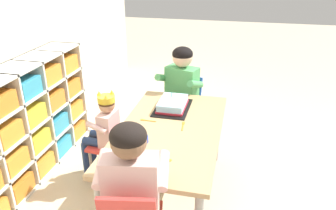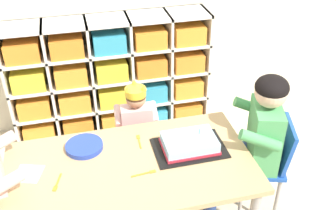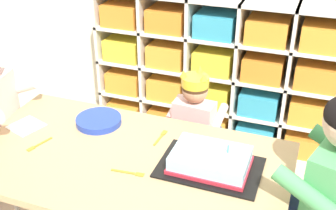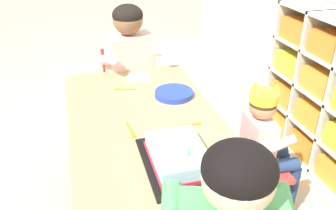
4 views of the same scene
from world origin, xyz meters
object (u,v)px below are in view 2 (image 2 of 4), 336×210
(child_with_crown, at_px, (136,120))
(fork_near_child_seat, at_px, (145,173))
(activity_table, at_px, (131,175))
(adult_helper_seated, at_px, (1,177))
(fork_near_cake_tray, at_px, (57,183))
(fork_at_table_front_edge, at_px, (139,141))
(classroom_chair_guest_side, at_px, (268,160))
(classroom_chair_blue, at_px, (139,146))
(birthday_cake_on_tray, at_px, (189,144))
(guest_at_table_side, at_px, (254,134))
(paper_plate_stack, at_px, (84,146))

(child_with_crown, distance_m, fork_near_child_seat, 0.69)
(activity_table, relative_size, adult_helper_seated, 1.30)
(fork_near_child_seat, relative_size, fork_near_cake_tray, 1.08)
(fork_at_table_front_edge, bearing_deg, activity_table, -20.33)
(adult_helper_seated, distance_m, classroom_chair_guest_side, 1.57)
(activity_table, relative_size, classroom_chair_blue, 2.21)
(birthday_cake_on_tray, bearing_deg, guest_at_table_side, 3.84)
(guest_at_table_side, bearing_deg, adult_helper_seated, -71.91)
(guest_at_table_side, bearing_deg, activity_table, -66.55)
(adult_helper_seated, relative_size, birthday_cake_on_tray, 2.55)
(guest_at_table_side, bearing_deg, child_with_crown, -111.46)
(adult_helper_seated, bearing_deg, classroom_chair_blue, -72.63)
(classroom_chair_guest_side, relative_size, fork_near_child_seat, 5.18)
(classroom_chair_guest_side, height_order, birthday_cake_on_tray, birthday_cake_on_tray)
(fork_near_child_seat, height_order, fork_near_cake_tray, same)
(birthday_cake_on_tray, bearing_deg, fork_near_child_seat, -153.77)
(classroom_chair_blue, xyz_separation_m, fork_near_child_seat, (-0.07, -0.57, 0.27))
(classroom_chair_blue, bearing_deg, guest_at_table_side, 152.14)
(activity_table, height_order, classroom_chair_blue, activity_table)
(fork_near_child_seat, bearing_deg, activity_table, -58.42)
(adult_helper_seated, height_order, classroom_chair_guest_side, adult_helper_seated)
(child_with_crown, relative_size, guest_at_table_side, 0.79)
(guest_at_table_side, xyz_separation_m, paper_plate_stack, (-1.00, 0.13, 0.01))
(child_with_crown, height_order, classroom_chair_guest_side, child_with_crown)
(classroom_chair_guest_side, xyz_separation_m, guest_at_table_side, (-0.11, 0.03, 0.20))
(birthday_cake_on_tray, bearing_deg, paper_plate_stack, 165.30)
(classroom_chair_blue, relative_size, birthday_cake_on_tray, 1.50)
(child_with_crown, xyz_separation_m, fork_near_cake_tray, (-0.53, -0.64, 0.12))
(classroom_chair_blue, bearing_deg, fork_near_cake_tray, 49.59)
(guest_at_table_side, xyz_separation_m, birthday_cake_on_tray, (-0.42, -0.03, 0.03))
(classroom_chair_guest_side, xyz_separation_m, fork_near_cake_tray, (-1.27, -0.10, 0.20))
(classroom_chair_guest_side, relative_size, fork_near_cake_tray, 5.57)
(paper_plate_stack, height_order, fork_at_table_front_edge, paper_plate_stack)
(birthday_cake_on_tray, relative_size, fork_near_child_seat, 2.97)
(classroom_chair_blue, xyz_separation_m, paper_plate_stack, (-0.36, -0.28, 0.28))
(activity_table, distance_m, guest_at_table_side, 0.78)
(child_with_crown, height_order, fork_near_cake_tray, child_with_crown)
(fork_near_child_seat, bearing_deg, classroom_chair_blue, -101.90)
(classroom_chair_guest_side, bearing_deg, classroom_chair_blue, -102.86)
(child_with_crown, bearing_deg, classroom_chair_blue, 90.39)
(classroom_chair_guest_side, distance_m, birthday_cake_on_tray, 0.57)
(classroom_chair_blue, distance_m, adult_helper_seated, 0.95)
(paper_plate_stack, bearing_deg, classroom_chair_blue, 37.11)
(paper_plate_stack, bearing_deg, adult_helper_seated, -161.66)
(child_with_crown, bearing_deg, fork_near_child_seat, 87.96)
(activity_table, bearing_deg, guest_at_table_side, 6.20)
(fork_at_table_front_edge, bearing_deg, child_with_crown, 175.18)
(paper_plate_stack, xyz_separation_m, fork_at_table_front_edge, (0.32, -0.01, -0.01))
(child_with_crown, relative_size, birthday_cake_on_tray, 2.01)
(fork_near_cake_tray, bearing_deg, adult_helper_seated, 86.00)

